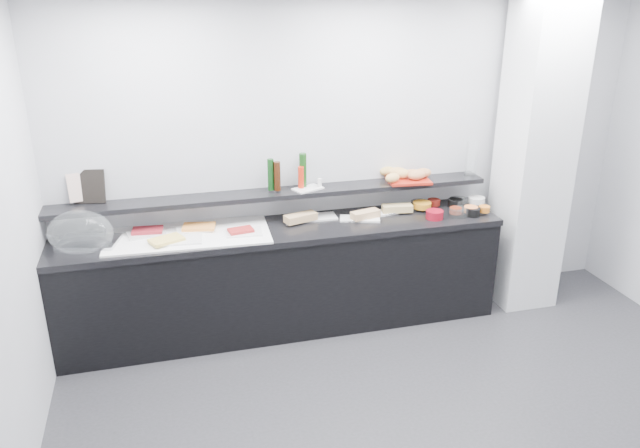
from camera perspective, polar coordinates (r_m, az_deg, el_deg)
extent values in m
plane|color=#2D2D30|center=(4.30, 11.44, -19.04)|extent=(5.00, 5.00, 0.00)
cube|color=#B4B6BC|center=(5.32, 3.19, 6.06)|extent=(5.00, 0.02, 2.70)
cube|color=silver|center=(5.66, 19.00, 5.86)|extent=(0.50, 0.50, 2.70)
cube|color=black|center=(5.22, -3.37, -5.17)|extent=(3.60, 0.60, 0.85)
cube|color=black|center=(5.03, -3.48, -0.58)|extent=(3.62, 0.62, 0.05)
cube|color=black|center=(5.11, -3.94, 2.78)|extent=(3.60, 0.25, 0.04)
cube|color=#AEB0B5|center=(4.98, -20.36, -1.63)|extent=(0.48, 0.38, 0.04)
ellipsoid|color=white|center=(4.91, -21.06, -0.76)|extent=(0.54, 0.42, 0.34)
cube|color=white|center=(4.96, -11.96, -0.99)|extent=(1.28, 0.65, 0.01)
cube|color=silver|center=(5.02, -15.62, -0.84)|extent=(0.31, 0.24, 0.01)
cube|color=maroon|center=(5.03, -15.50, -0.55)|extent=(0.25, 0.17, 0.02)
cube|color=white|center=(5.02, -11.46, -0.46)|extent=(0.27, 0.18, 0.01)
cube|color=orange|center=(5.01, -11.01, -0.24)|extent=(0.28, 0.20, 0.02)
cube|color=white|center=(4.83, -12.51, -1.42)|extent=(0.31, 0.22, 0.01)
cube|color=#ECCA5B|center=(4.81, -13.86, -1.41)|extent=(0.28, 0.24, 0.02)
cube|color=white|center=(4.90, -6.97, -0.76)|extent=(0.29, 0.21, 0.01)
cube|color=maroon|center=(4.89, -7.26, -0.57)|extent=(0.20, 0.15, 0.02)
cube|color=white|center=(5.20, -0.70, 0.59)|extent=(0.41, 0.18, 0.01)
cube|color=tan|center=(5.10, -1.78, 0.60)|extent=(0.29, 0.18, 0.06)
cylinder|color=silver|center=(5.05, -2.34, 0.06)|extent=(0.16, 0.05, 0.01)
cube|color=white|center=(5.19, 3.67, 0.49)|extent=(0.36, 0.24, 0.01)
cube|color=tan|center=(5.18, 4.17, 0.88)|extent=(0.26, 0.15, 0.06)
cylinder|color=#B2B4BA|center=(5.11, 3.47, 0.31)|extent=(0.16, 0.03, 0.01)
cube|color=white|center=(5.32, 5.28, 0.97)|extent=(0.35, 0.19, 0.01)
cube|color=tan|center=(5.35, 7.07, 1.44)|extent=(0.27, 0.13, 0.06)
cylinder|color=#B6B8BD|center=(5.30, 6.78, 0.98)|extent=(0.16, 0.04, 0.01)
cylinder|color=white|center=(5.48, 9.12, 1.71)|extent=(0.17, 0.17, 0.07)
cylinder|color=orange|center=(5.45, 9.31, 1.73)|extent=(0.21, 0.21, 0.05)
cylinder|color=black|center=(5.59, 12.26, 1.88)|extent=(0.16, 0.16, 0.07)
cylinder|color=#58120C|center=(5.54, 10.36, 1.98)|extent=(0.12, 0.12, 0.05)
cylinder|color=silver|center=(5.61, 12.56, 1.93)|extent=(0.18, 0.18, 0.07)
cylinder|color=silver|center=(5.67, 14.12, 2.14)|extent=(0.17, 0.17, 0.05)
cylinder|color=maroon|center=(5.28, 10.43, 0.85)|extent=(0.17, 0.17, 0.07)
cylinder|color=#601E0D|center=(5.37, 12.30, 1.22)|extent=(0.13, 0.13, 0.05)
cylinder|color=white|center=(5.37, 12.55, 1.04)|extent=(0.16, 0.16, 0.07)
cylinder|color=orange|center=(5.43, 13.63, 1.31)|extent=(0.15, 0.15, 0.05)
cylinder|color=black|center=(5.41, 13.81, 1.08)|extent=(0.14, 0.14, 0.07)
cylinder|color=orange|center=(5.46, 14.79, 1.34)|extent=(0.11, 0.11, 0.05)
cube|color=black|center=(5.11, -20.39, 3.24)|extent=(0.25, 0.12, 0.26)
cube|color=#CC9F93|center=(5.12, -21.12, 3.16)|extent=(0.18, 0.09, 0.22)
cube|color=silver|center=(5.14, -1.13, 3.25)|extent=(0.28, 0.23, 0.01)
cylinder|color=#0E3410|center=(5.06, -4.52, 4.52)|extent=(0.07, 0.07, 0.26)
cylinder|color=black|center=(5.05, -3.93, 4.38)|extent=(0.05, 0.05, 0.24)
cylinder|color=#11390F|center=(5.14, -1.58, 4.95)|extent=(0.07, 0.07, 0.28)
cylinder|color=red|center=(5.11, -1.75, 4.29)|extent=(0.05, 0.05, 0.18)
cylinder|color=white|center=(5.15, -1.59, 3.79)|extent=(0.04, 0.04, 0.07)
cylinder|color=silver|center=(5.16, -0.03, 3.81)|extent=(0.04, 0.04, 0.07)
cube|color=#A82012|center=(5.39, 8.10, 3.96)|extent=(0.38, 0.28, 0.02)
ellipsoid|color=tan|center=(5.44, 7.08, 4.74)|extent=(0.16, 0.10, 0.08)
ellipsoid|color=#AF8843|center=(5.45, 6.19, 4.82)|extent=(0.15, 0.10, 0.08)
ellipsoid|color=tan|center=(5.27, 6.64, 4.20)|extent=(0.15, 0.12, 0.08)
ellipsoid|color=#B67345|center=(5.37, 8.84, 4.44)|extent=(0.17, 0.12, 0.08)
ellipsoid|color=#AD6F42|center=(5.40, 8.47, 4.56)|extent=(0.16, 0.14, 0.08)
ellipsoid|color=tan|center=(5.39, 7.59, 4.57)|extent=(0.15, 0.11, 0.08)
ellipsoid|color=#B57545|center=(5.44, 9.38, 4.63)|extent=(0.15, 0.10, 0.08)
cylinder|color=white|center=(5.63, 13.69, 5.81)|extent=(0.13, 0.13, 0.30)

